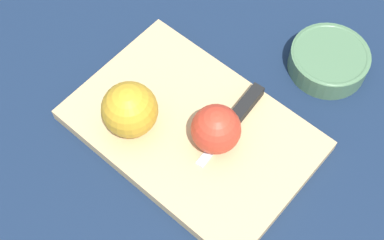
{
  "coord_description": "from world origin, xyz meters",
  "views": [
    {
      "loc": [
        0.23,
        -0.32,
        0.73
      ],
      "look_at": [
        0.0,
        0.0,
        0.04
      ],
      "focal_mm": 50.0,
      "sensor_mm": 36.0,
      "label": 1
    }
  ],
  "objects_px": {
    "apple_half_left": "(130,110)",
    "apple_half_right": "(217,128)",
    "bowl": "(329,60)",
    "knife": "(242,110)"
  },
  "relations": [
    {
      "from": "apple_half_left",
      "to": "bowl",
      "type": "bearing_deg",
      "value": -113.94
    },
    {
      "from": "apple_half_left",
      "to": "bowl",
      "type": "relative_size",
      "value": 0.65
    },
    {
      "from": "bowl",
      "to": "knife",
      "type": "bearing_deg",
      "value": -110.04
    },
    {
      "from": "apple_half_left",
      "to": "apple_half_right",
      "type": "relative_size",
      "value": 1.14
    },
    {
      "from": "knife",
      "to": "bowl",
      "type": "xyz_separation_m",
      "value": [
        0.06,
        0.17,
        -0.01
      ]
    },
    {
      "from": "apple_half_right",
      "to": "knife",
      "type": "xyz_separation_m",
      "value": [
        0.01,
        0.06,
        -0.03
      ]
    },
    {
      "from": "bowl",
      "to": "apple_half_left",
      "type": "bearing_deg",
      "value": -123.41
    },
    {
      "from": "apple_half_left",
      "to": "knife",
      "type": "distance_m",
      "value": 0.17
    },
    {
      "from": "apple_half_right",
      "to": "bowl",
      "type": "height_order",
      "value": "apple_half_right"
    },
    {
      "from": "apple_half_left",
      "to": "bowl",
      "type": "height_order",
      "value": "apple_half_left"
    }
  ]
}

